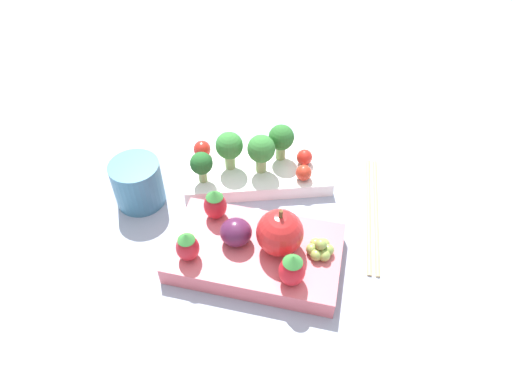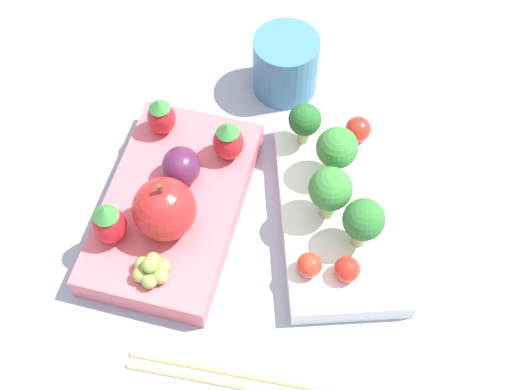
{
  "view_description": "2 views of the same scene",
  "coord_description": "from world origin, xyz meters",
  "px_view_note": "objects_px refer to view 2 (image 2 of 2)",
  "views": [
    {
      "loc": [
        0.02,
        -0.41,
        0.46
      ],
      "look_at": [
        -0.0,
        -0.0,
        0.04
      ],
      "focal_mm": 32.0,
      "sensor_mm": 36.0,
      "label": 1
    },
    {
      "loc": [
        0.33,
        0.02,
        0.58
      ],
      "look_at": [
        -0.0,
        -0.0,
        0.04
      ],
      "focal_mm": 50.0,
      "sensor_mm": 36.0,
      "label": 2
    }
  ],
  "objects_px": {
    "cherry_tomato_0": "(309,265)",
    "broccoli_floret_0": "(330,188)",
    "broccoli_floret_3": "(305,121)",
    "plum": "(181,167)",
    "chopsticks_pair": "(253,382)",
    "drinking_cup": "(285,65)",
    "strawberry_2": "(228,141)",
    "broccoli_floret_1": "(337,149)",
    "broccoli_floret_2": "(363,221)",
    "cherry_tomato_1": "(358,129)",
    "strawberry_0": "(109,223)",
    "apple": "(164,209)",
    "bento_box_savoury": "(339,213)",
    "strawberry_1": "(161,116)",
    "cherry_tomato_2": "(347,269)",
    "grape_cluster": "(151,270)",
    "bento_box_fruit": "(173,206)"
  },
  "relations": [
    {
      "from": "broccoli_floret_2",
      "to": "apple",
      "type": "distance_m",
      "value": 0.17
    },
    {
      "from": "strawberry_1",
      "to": "strawberry_2",
      "type": "relative_size",
      "value": 0.94
    },
    {
      "from": "broccoli_floret_1",
      "to": "broccoli_floret_2",
      "type": "bearing_deg",
      "value": 18.56
    },
    {
      "from": "cherry_tomato_0",
      "to": "cherry_tomato_2",
      "type": "xyz_separation_m",
      "value": [
        0.0,
        0.03,
        0.0
      ]
    },
    {
      "from": "strawberry_0",
      "to": "strawberry_2",
      "type": "height_order",
      "value": "strawberry_0"
    },
    {
      "from": "bento_box_savoury",
      "to": "strawberry_1",
      "type": "xyz_separation_m",
      "value": [
        -0.07,
        -0.17,
        0.04
      ]
    },
    {
      "from": "apple",
      "to": "broccoli_floret_2",
      "type": "bearing_deg",
      "value": 90.33
    },
    {
      "from": "cherry_tomato_1",
      "to": "bento_box_savoury",
      "type": "bearing_deg",
      "value": -10.42
    },
    {
      "from": "cherry_tomato_0",
      "to": "drinking_cup",
      "type": "height_order",
      "value": "drinking_cup"
    },
    {
      "from": "strawberry_1",
      "to": "grape_cluster",
      "type": "relative_size",
      "value": 1.26
    },
    {
      "from": "broccoli_floret_2",
      "to": "cherry_tomato_1",
      "type": "xyz_separation_m",
      "value": [
        -0.11,
        -0.0,
        -0.02
      ]
    },
    {
      "from": "cherry_tomato_2",
      "to": "cherry_tomato_0",
      "type": "bearing_deg",
      "value": -92.81
    },
    {
      "from": "broccoli_floret_3",
      "to": "grape_cluster",
      "type": "xyz_separation_m",
      "value": [
        0.16,
        -0.12,
        -0.02
      ]
    },
    {
      "from": "plum",
      "to": "strawberry_2",
      "type": "bearing_deg",
      "value": 126.1
    },
    {
      "from": "broccoli_floret_3",
      "to": "strawberry_0",
      "type": "bearing_deg",
      "value": -53.01
    },
    {
      "from": "bento_box_savoury",
      "to": "broccoli_floret_3",
      "type": "distance_m",
      "value": 0.09
    },
    {
      "from": "broccoli_floret_0",
      "to": "cherry_tomato_2",
      "type": "height_order",
      "value": "broccoli_floret_0"
    },
    {
      "from": "cherry_tomato_2",
      "to": "strawberry_1",
      "type": "bearing_deg",
      "value": -127.88
    },
    {
      "from": "cherry_tomato_0",
      "to": "broccoli_floret_0",
      "type": "bearing_deg",
      "value": 167.24
    },
    {
      "from": "strawberry_0",
      "to": "broccoli_floret_1",
      "type": "bearing_deg",
      "value": 114.35
    },
    {
      "from": "broccoli_floret_1",
      "to": "strawberry_0",
      "type": "xyz_separation_m",
      "value": [
        0.09,
        -0.19,
        -0.01
      ]
    },
    {
      "from": "broccoli_floret_3",
      "to": "plum",
      "type": "height_order",
      "value": "broccoli_floret_3"
    },
    {
      "from": "bento_box_fruit",
      "to": "broccoli_floret_2",
      "type": "height_order",
      "value": "broccoli_floret_2"
    },
    {
      "from": "strawberry_2",
      "to": "drinking_cup",
      "type": "xyz_separation_m",
      "value": [
        -0.11,
        0.05,
        -0.02
      ]
    },
    {
      "from": "cherry_tomato_2",
      "to": "cherry_tomato_1",
      "type": "bearing_deg",
      "value": 176.8
    },
    {
      "from": "broccoli_floret_0",
      "to": "cherry_tomato_0",
      "type": "bearing_deg",
      "value": -12.76
    },
    {
      "from": "broccoli_floret_0",
      "to": "grape_cluster",
      "type": "xyz_separation_m",
      "value": [
        0.08,
        -0.15,
        -0.02
      ]
    },
    {
      "from": "broccoli_floret_0",
      "to": "cherry_tomato_2",
      "type": "distance_m",
      "value": 0.07
    },
    {
      "from": "chopsticks_pair",
      "to": "drinking_cup",
      "type": "bearing_deg",
      "value": 178.77
    },
    {
      "from": "bento_box_savoury",
      "to": "broccoli_floret_1",
      "type": "xyz_separation_m",
      "value": [
        -0.04,
        -0.01,
        0.05
      ]
    },
    {
      "from": "strawberry_0",
      "to": "plum",
      "type": "xyz_separation_m",
      "value": [
        -0.07,
        0.05,
        -0.0
      ]
    },
    {
      "from": "strawberry_0",
      "to": "strawberry_1",
      "type": "distance_m",
      "value": 0.12
    },
    {
      "from": "broccoli_floret_2",
      "to": "strawberry_2",
      "type": "relative_size",
      "value": 1.25
    },
    {
      "from": "strawberry_2",
      "to": "bento_box_savoury",
      "type": "bearing_deg",
      "value": 66.49
    },
    {
      "from": "broccoli_floret_2",
      "to": "cherry_tomato_2",
      "type": "distance_m",
      "value": 0.04
    },
    {
      "from": "bento_box_fruit",
      "to": "plum",
      "type": "distance_m",
      "value": 0.04
    },
    {
      "from": "broccoli_floret_2",
      "to": "strawberry_2",
      "type": "bearing_deg",
      "value": -123.08
    },
    {
      "from": "bento_box_fruit",
      "to": "broccoli_floret_1",
      "type": "relative_size",
      "value": 3.81
    },
    {
      "from": "cherry_tomato_1",
      "to": "broccoli_floret_3",
      "type": "bearing_deg",
      "value": -81.56
    },
    {
      "from": "cherry_tomato_2",
      "to": "apple",
      "type": "xyz_separation_m",
      "value": [
        -0.03,
        -0.16,
        0.02
      ]
    },
    {
      "from": "cherry_tomato_0",
      "to": "apple",
      "type": "xyz_separation_m",
      "value": [
        -0.03,
        -0.13,
        0.02
      ]
    },
    {
      "from": "strawberry_0",
      "to": "strawberry_2",
      "type": "bearing_deg",
      "value": 135.87
    },
    {
      "from": "apple",
      "to": "grape_cluster",
      "type": "bearing_deg",
      "value": -7.25
    },
    {
      "from": "broccoli_floret_1",
      "to": "broccoli_floret_3",
      "type": "relative_size",
      "value": 1.23
    },
    {
      "from": "chopsticks_pair",
      "to": "cherry_tomato_1",
      "type": "bearing_deg",
      "value": 161.52
    },
    {
      "from": "bento_box_fruit",
      "to": "broccoli_floret_0",
      "type": "relative_size",
      "value": 3.77
    },
    {
      "from": "bento_box_savoury",
      "to": "strawberry_1",
      "type": "bearing_deg",
      "value": -112.28
    },
    {
      "from": "broccoli_floret_1",
      "to": "drinking_cup",
      "type": "xyz_separation_m",
      "value": [
        -0.12,
        -0.05,
        -0.03
      ]
    },
    {
      "from": "broccoli_floret_3",
      "to": "plum",
      "type": "bearing_deg",
      "value": -63.03
    },
    {
      "from": "cherry_tomato_0",
      "to": "cherry_tomato_1",
      "type": "height_order",
      "value": "cherry_tomato_1"
    }
  ]
}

